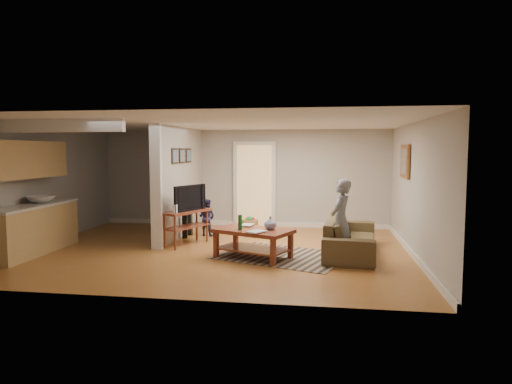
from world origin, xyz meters
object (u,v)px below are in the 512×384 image
at_px(speaker_left, 185,214).
at_px(coffee_table, 254,235).
at_px(sofa, 350,254).
at_px(toy_basket, 250,225).
at_px(speaker_right, 190,214).
at_px(tv_console, 186,214).
at_px(toddler, 207,235).
at_px(child, 340,260).

bearing_deg(speaker_left, coffee_table, -50.43).
bearing_deg(sofa, toy_basket, 51.57).
distance_m(speaker_right, toy_basket, 1.55).
xyz_separation_m(tv_console, speaker_left, (-0.26, 0.70, -0.11)).
relative_size(sofa, speaker_right, 2.39).
height_order(coffee_table, tv_console, tv_console).
bearing_deg(speaker_right, tv_console, -68.11).
distance_m(coffee_table, tv_console, 1.84).
height_order(speaker_left, speaker_right, speaker_left).
height_order(tv_console, speaker_left, speaker_left).
bearing_deg(sofa, toddler, 71.27).
height_order(sofa, toddler, toddler).
bearing_deg(sofa, speaker_right, 73.84).
height_order(sofa, speaker_right, speaker_right).
bearing_deg(toddler, sofa, 172.85).
bearing_deg(speaker_right, toddler, 10.37).
xyz_separation_m(tv_console, toddler, (0.14, 1.10, -0.66)).
relative_size(sofa, speaker_left, 2.10).
xyz_separation_m(sofa, coffee_table, (-1.77, -0.62, 0.42)).
distance_m(sofa, child, 0.58).
xyz_separation_m(speaker_right, child, (3.39, -1.93, -0.49)).
height_order(speaker_right, toddler, speaker_right).
bearing_deg(speaker_right, speaker_left, -81.46).
height_order(child, toddler, child).
bearing_deg(toy_basket, speaker_right, -148.33).
bearing_deg(child, speaker_left, -93.73).
bearing_deg(tv_console, toddler, 107.02).
height_order(coffee_table, toy_basket, coffee_table).
relative_size(coffee_table, tv_console, 1.28).
distance_m(tv_console, child, 3.31).
relative_size(speaker_left, child, 0.75).
distance_m(coffee_table, toy_basket, 2.88).
height_order(coffee_table, speaker_left, speaker_left).
distance_m(speaker_right, child, 3.93).
height_order(speaker_right, toy_basket, speaker_right).
height_order(sofa, speaker_left, speaker_left).
relative_size(coffee_table, toy_basket, 3.86).
height_order(speaker_right, child, speaker_right).
relative_size(speaker_left, toy_basket, 2.69).
bearing_deg(toddler, speaker_left, 62.16).
bearing_deg(toy_basket, tv_console, -118.65).
xyz_separation_m(speaker_left, child, (3.39, -1.54, -0.55)).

